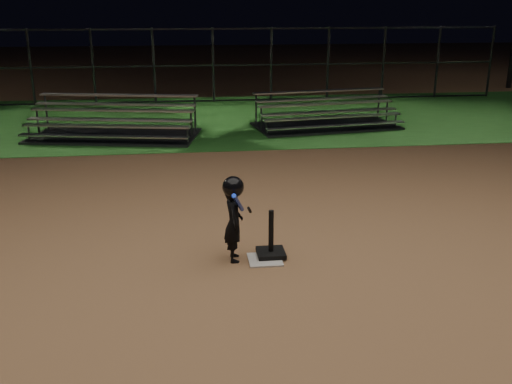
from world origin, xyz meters
name	(u,v)px	position (x,y,z in m)	size (l,w,h in m)	color
ground	(265,260)	(0.00, 0.00, 0.00)	(80.00, 80.00, 0.00)	#996B45
grass_strip	(219,118)	(0.00, 10.00, 0.01)	(60.00, 8.00, 0.01)	#1F561C
home_plate	(265,260)	(0.00, 0.00, 0.01)	(0.45, 0.45, 0.02)	beige
batting_tee	(271,247)	(0.10, 0.12, 0.14)	(0.38, 0.38, 0.65)	black
child_batter	(234,216)	(-0.41, 0.08, 0.63)	(0.40, 0.63, 1.18)	black
bleacher_left	(114,130)	(-2.84, 7.79, 0.21)	(4.49, 2.80, 1.02)	silver
bleacher_right	(326,121)	(2.86, 8.36, 0.20)	(4.10, 2.42, 0.95)	silver
backstop_fence	(213,65)	(0.00, 13.00, 1.25)	(20.08, 0.08, 2.50)	#38383D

